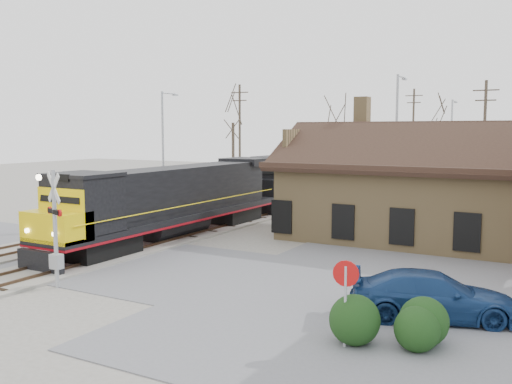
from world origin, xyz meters
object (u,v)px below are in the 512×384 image
at_px(depot, 422,196).
at_px(locomotive_lead, 169,200).
at_px(locomotive_trailing, 310,176).
at_px(parked_car, 433,296).

xyz_separation_m(depot, locomotive_lead, (-11.99, -6.71, -0.26)).
relative_size(locomotive_lead, locomotive_trailing, 1.00).
bearing_deg(depot, parked_car, -75.23).
height_order(locomotive_lead, parked_car, locomotive_lead).
distance_m(depot, parked_car, 13.78).
bearing_deg(locomotive_trailing, locomotive_lead, -90.00).
bearing_deg(locomotive_lead, parked_car, -22.85).
distance_m(locomotive_trailing, parked_car, 29.66).
bearing_deg(parked_car, depot, -4.69).
bearing_deg(depot, locomotive_lead, -150.76).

